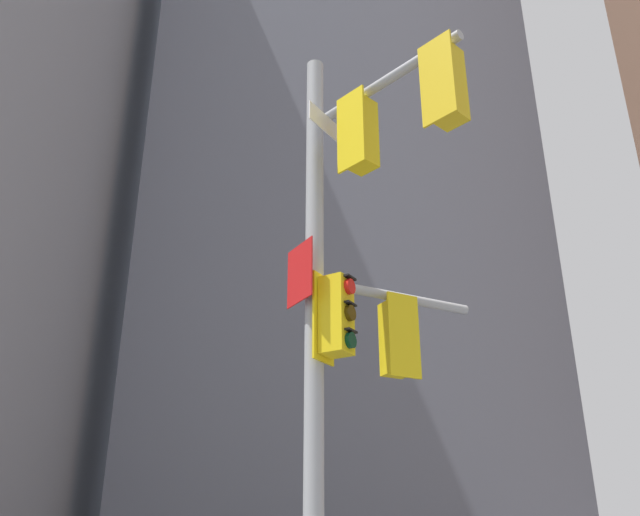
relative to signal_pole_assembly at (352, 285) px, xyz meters
The scene contains 2 objects.
building_mid_block 29.04m from the signal_pole_assembly, 85.51° to the left, with size 15.89×15.89×45.94m, color slate.
signal_pole_assembly is the anchor object (origin of this frame).
Camera 1 is at (-0.52, -8.28, 2.10)m, focal length 38.48 mm.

